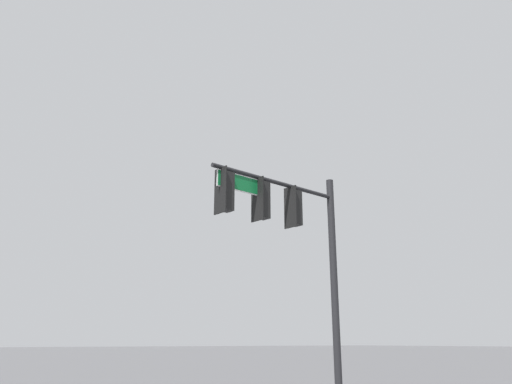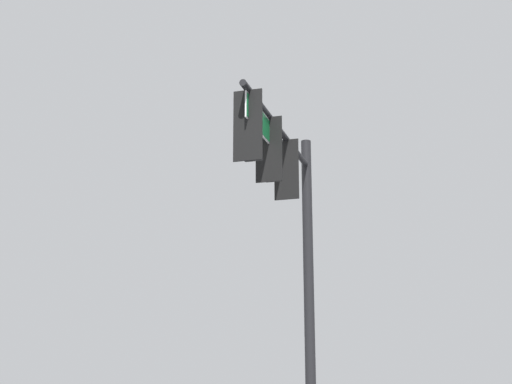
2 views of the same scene
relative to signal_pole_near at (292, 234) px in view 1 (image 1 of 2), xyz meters
name	(u,v)px [view 1 (image 1 of 2)]	position (x,y,z in m)	size (l,w,h in m)	color
signal_pole_near	(292,234)	(0.00, 0.00, 0.00)	(4.97, 1.01, 7.07)	black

